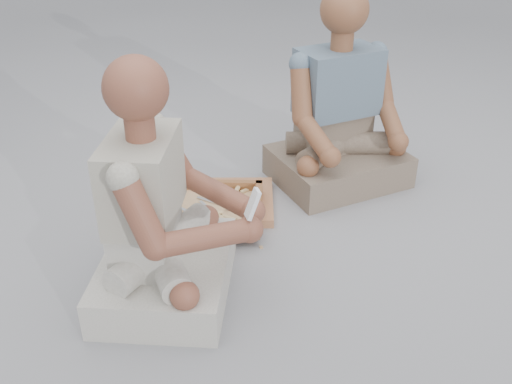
{
  "coord_description": "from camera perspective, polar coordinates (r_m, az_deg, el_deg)",
  "views": [
    {
      "loc": [
        -0.21,
        -1.86,
        1.42
      ],
      "look_at": [
        -0.07,
        0.1,
        0.3
      ],
      "focal_mm": 40.0,
      "sensor_mm": 36.0,
      "label": 1
    }
  ],
  "objects": [
    {
      "name": "ground",
      "position": [
        2.35,
        1.99,
        -7.54
      ],
      "size": [
        60.0,
        60.0,
        0.0
      ],
      "primitive_type": "plane",
      "color": "gray",
      "rests_on": "ground"
    },
    {
      "name": "chisel_3",
      "position": [
        2.47,
        -4.55,
        -3.22
      ],
      "size": [
        0.15,
        0.19,
        0.02
      ],
      "rotation": [
        0.0,
        0.0,
        -0.93
      ],
      "color": "silver",
      "rests_on": "tool_tray"
    },
    {
      "name": "chisel_1",
      "position": [
        2.49,
        -5.92,
        -3.4
      ],
      "size": [
        0.15,
        0.19,
        0.02
      ],
      "rotation": [
        0.0,
        0.0,
        -0.92
      ],
      "color": "silver",
      "rests_on": "tool_tray"
    },
    {
      "name": "wood_chip_2",
      "position": [
        2.55,
        -6.97,
        -4.48
      ],
      "size": [
        0.02,
        0.02,
        0.0
      ],
      "primitive_type": "cube",
      "rotation": [
        0.0,
        0.0,
        1.81
      ],
      "color": "tan",
      "rests_on": "ground"
    },
    {
      "name": "wood_chip_9",
      "position": [
        2.78,
        -10.91,
        -1.61
      ],
      "size": [
        0.02,
        0.02,
        0.0
      ],
      "primitive_type": "cube",
      "rotation": [
        0.0,
        0.0,
        1.6
      ],
      "color": "tan",
      "rests_on": "ground"
    },
    {
      "name": "wood_chip_3",
      "position": [
        2.55,
        -4.81,
        -4.29
      ],
      "size": [
        0.02,
        0.02,
        0.0
      ],
      "primitive_type": "cube",
      "rotation": [
        0.0,
        0.0,
        1.15
      ],
      "color": "tan",
      "rests_on": "ground"
    },
    {
      "name": "craftsman",
      "position": [
        2.08,
        -9.58,
        -2.93
      ],
      "size": [
        0.65,
        0.65,
        0.92
      ],
      "rotation": [
        0.0,
        0.0,
        -1.71
      ],
      "color": "#BCB8AE",
      "rests_on": "ground"
    },
    {
      "name": "wood_chip_4",
      "position": [
        2.75,
        -1.74,
        -1.43
      ],
      "size": [
        0.02,
        0.02,
        0.0
      ],
      "primitive_type": "cube",
      "rotation": [
        0.0,
        0.0,
        0.97
      ],
      "color": "tan",
      "rests_on": "ground"
    },
    {
      "name": "wood_chip_10",
      "position": [
        2.46,
        -7.96,
        -5.93
      ],
      "size": [
        0.02,
        0.02,
        0.0
      ],
      "primitive_type": "cube",
      "rotation": [
        0.0,
        0.0,
        1.16
      ],
      "color": "tan",
      "rests_on": "ground"
    },
    {
      "name": "wood_chip_5",
      "position": [
        2.76,
        -0.84,
        -1.26
      ],
      "size": [
        0.02,
        0.02,
        0.0
      ],
      "primitive_type": "cube",
      "rotation": [
        0.0,
        0.0,
        0.89
      ],
      "color": "tan",
      "rests_on": "ground"
    },
    {
      "name": "wood_chip_1",
      "position": [
        2.85,
        1.0,
        -0.21
      ],
      "size": [
        0.02,
        0.02,
        0.0
      ],
      "primitive_type": "cube",
      "rotation": [
        0.0,
        0.0,
        1.37
      ],
      "color": "tan",
      "rests_on": "ground"
    },
    {
      "name": "chisel_0",
      "position": [
        2.53,
        -3.11,
        -2.55
      ],
      "size": [
        0.19,
        0.14,
        0.02
      ],
      "rotation": [
        0.0,
        0.0,
        -0.59
      ],
      "color": "silver",
      "rests_on": "tool_tray"
    },
    {
      "name": "carved_panel",
      "position": [
        2.76,
        -4.75,
        -0.94
      ],
      "size": [
        0.65,
        0.45,
        0.04
      ],
      "primitive_type": "cube",
      "rotation": [
        0.0,
        0.0,
        -0.07
      ],
      "color": "brown",
      "rests_on": "ground"
    },
    {
      "name": "chisel_6",
      "position": [
        2.72,
        -2.0,
        0.11
      ],
      "size": [
        0.08,
        0.22,
        0.02
      ],
      "rotation": [
        0.0,
        0.0,
        1.26
      ],
      "color": "silver",
      "rests_on": "tool_tray"
    },
    {
      "name": "wood_chip_0",
      "position": [
        2.71,
        -3.57,
        -1.96
      ],
      "size": [
        0.02,
        0.02,
        0.0
      ],
      "primitive_type": "cube",
      "rotation": [
        0.0,
        0.0,
        2.12
      ],
      "color": "tan",
      "rests_on": "ground"
    },
    {
      "name": "tool_tray",
      "position": [
        2.62,
        -5.14,
        -1.74
      ],
      "size": [
        0.56,
        0.46,
        0.07
      ],
      "rotation": [
        0.0,
        0.0,
        -0.1
      ],
      "color": "brown",
      "rests_on": "carved_panel"
    },
    {
      "name": "companion",
      "position": [
        2.89,
        8.34,
        7.02
      ],
      "size": [
        0.76,
        0.69,
        0.97
      ],
      "rotation": [
        0.0,
        0.0,
        3.52
      ],
      "color": "#736353",
      "rests_on": "ground"
    },
    {
      "name": "wood_chip_11",
      "position": [
        2.84,
        -1.01,
        -0.37
      ],
      "size": [
        0.02,
        0.02,
        0.0
      ],
      "primitive_type": "cube",
      "rotation": [
        0.0,
        0.0,
        0.05
      ],
      "color": "tan",
      "rests_on": "ground"
    },
    {
      "name": "mobile_phone",
      "position": [
        1.92,
        -0.34,
        -1.19
      ],
      "size": [
        0.06,
        0.05,
        0.11
      ],
      "rotation": [
        -0.35,
        0.0,
        -1.34
      ],
      "color": "white",
      "rests_on": "craftsman"
    },
    {
      "name": "chisel_8",
      "position": [
        2.54,
        -6.1,
        -2.22
      ],
      "size": [
        0.18,
        0.16,
        0.02
      ],
      "rotation": [
        0.0,
        0.0,
        -0.7
      ],
      "color": "silver",
      "rests_on": "tool_tray"
    },
    {
      "name": "chisel_4",
      "position": [
        2.55,
        -4.65,
        -2.31
      ],
      "size": [
        0.22,
        0.08,
        0.02
      ],
      "rotation": [
        0.0,
        0.0,
        0.27
      ],
      "color": "silver",
      "rests_on": "tool_tray"
    },
    {
      "name": "wood_chip_7",
      "position": [
        2.58,
        -0.3,
        -3.71
      ],
      "size": [
        0.02,
        0.02,
        0.0
      ],
      "primitive_type": "cube",
      "rotation": [
        0.0,
        0.0,
        0.82
      ],
      "color": "tan",
      "rests_on": "ground"
    },
    {
      "name": "chisel_5",
      "position": [
        2.74,
        -1.34,
        0.01
      ],
      "size": [
        0.18,
        0.15,
        0.02
      ],
      "rotation": [
        0.0,
        0.0,
        0.67
      ],
      "color": "silver",
      "rests_on": "tool_tray"
    },
    {
      "name": "wood_chip_12",
      "position": [
        2.86,
        -1.36,
        -0.15
      ],
      "size": [
        0.02,
        0.02,
        0.0
      ],
      "primitive_type": "cube",
      "rotation": [
        0.0,
        0.0,
        2.89
      ],
      "color": "tan",
      "rests_on": "ground"
    },
    {
      "name": "wood_chip_8",
      "position": [
        3.0,
        0.39,
        1.39
      ],
      "size": [
        0.02,
        0.02,
        0.0
      ],
      "primitive_type": "cube",
      "rotation": [
        0.0,
        0.0,
        2.0
      ],
      "color": "tan",
      "rests_on": "ground"
    },
    {
      "name": "wood_chip_6",
      "position": [
        2.46,
        0.53,
        -5.55
      ],
      "size": [
        0.02,
        0.02,
        0.0
      ],
      "primitive_type": "cube",
      "rotation": [
        0.0,
        0.0,
        1.66
      ],
      "color": "tan",
      "rests_on": "ground"
    },
    {
      "name": "chisel_7",
      "position": [
        2.55,
        -3.76,
        -2.45
      ],
      "size": [
        0.13,
        0.2,
        0.02
      ],
      "rotation": [
        0.0,
        0.0,
        -1.03
      ],
      "color": "silver",
      "rests_on": "tool_tray"
    },
    {
      "name": "chisel_2",
      "position": [
        2.62,
        -2.99,
        -1.43
      ],
      "size": [
        0.19,
        0.14,
        0.02
      ],
      "rotation": [
        0.0,
        0.0,
        -0.6
      ],
      "color": "silver",
      "rests_on": "tool_tray"
    }
  ]
}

